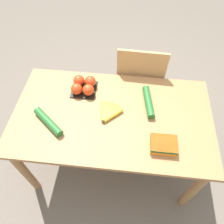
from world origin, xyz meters
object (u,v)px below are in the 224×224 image
object	(u,v)px
cucumber_far	(148,102)
tomato_pack	(84,86)
chair	(139,84)
banana_bunch	(108,113)
carrot_bag	(164,144)
cucumber_near	(48,122)

from	to	relation	value
cucumber_far	tomato_pack	bearing A→B (deg)	169.91
tomato_pack	cucumber_far	xyz separation A→B (m)	(0.48, -0.09, -0.02)
chair	cucumber_far	world-z (taller)	chair
banana_bunch	carrot_bag	distance (m)	0.43
banana_bunch	cucumber_near	size ratio (longest dim) A/B	0.72
banana_bunch	tomato_pack	size ratio (longest dim) A/B	0.95
chair	banana_bunch	distance (m)	0.64
banana_bunch	tomato_pack	bearing A→B (deg)	135.46
banana_bunch	cucumber_far	bearing A→B (deg)	23.70
cucumber_near	tomato_pack	bearing A→B (deg)	61.27
carrot_bag	cucumber_far	size ratio (longest dim) A/B	0.60
chair	cucumber_near	world-z (taller)	chair
banana_bunch	tomato_pack	xyz separation A→B (m)	(-0.21, 0.21, 0.03)
tomato_pack	carrot_bag	xyz separation A→B (m)	(0.58, -0.42, -0.01)
banana_bunch	cucumber_far	distance (m)	0.30
cucumber_near	banana_bunch	bearing A→B (deg)	17.55
chair	cucumber_far	distance (m)	0.51
carrot_bag	cucumber_far	xyz separation A→B (m)	(-0.10, 0.33, -0.01)
tomato_pack	cucumber_far	size ratio (longest dim) A/B	0.67
carrot_bag	chair	bearing A→B (deg)	101.40
chair	banana_bunch	xyz separation A→B (m)	(-0.22, -0.55, 0.26)
cucumber_far	carrot_bag	bearing A→B (deg)	-73.96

